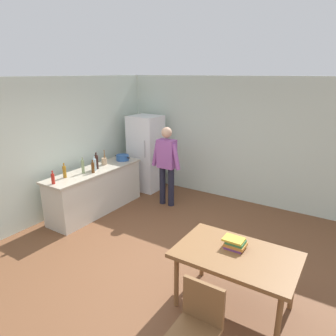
{
  "coord_description": "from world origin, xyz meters",
  "views": [
    {
      "loc": [
        2.4,
        -3.34,
        2.76
      ],
      "look_at": [
        -0.44,
        1.1,
        1.12
      ],
      "focal_mm": 32.73,
      "sensor_mm": 36.0,
      "label": 1
    }
  ],
  "objects_px": {
    "bottle_sauce_red": "(53,179)",
    "dining_table": "(236,259)",
    "bottle_vinegar_tall": "(83,166)",
    "cooking_pot": "(123,158)",
    "bottle_oil_amber": "(65,172)",
    "refrigerator": "(146,153)",
    "book_stack": "(235,243)",
    "chair": "(198,323)",
    "bottle_wine_dark": "(96,162)",
    "bottle_beer_brown": "(93,167)",
    "person": "(167,161)",
    "utensil_jar": "(104,161)",
    "bottle_water_clear": "(94,164)"
  },
  "relations": [
    {
      "from": "chair",
      "to": "bottle_wine_dark",
      "type": "relative_size",
      "value": 2.68
    },
    {
      "from": "bottle_water_clear",
      "to": "book_stack",
      "type": "xyz_separation_m",
      "value": [
        3.28,
        -0.95,
        -0.21
      ]
    },
    {
      "from": "bottle_sauce_red",
      "to": "dining_table",
      "type": "bearing_deg",
      "value": -1.97
    },
    {
      "from": "chair",
      "to": "bottle_water_clear",
      "type": "height_order",
      "value": "bottle_water_clear"
    },
    {
      "from": "refrigerator",
      "to": "person",
      "type": "bearing_deg",
      "value": -30.23
    },
    {
      "from": "utensil_jar",
      "to": "bottle_oil_amber",
      "type": "relative_size",
      "value": 1.14
    },
    {
      "from": "person",
      "to": "bottle_water_clear",
      "type": "distance_m",
      "value": 1.48
    },
    {
      "from": "person",
      "to": "bottle_oil_amber",
      "type": "bearing_deg",
      "value": -124.03
    },
    {
      "from": "refrigerator",
      "to": "cooking_pot",
      "type": "distance_m",
      "value": 0.78
    },
    {
      "from": "cooking_pot",
      "to": "bottle_beer_brown",
      "type": "bearing_deg",
      "value": -84.12
    },
    {
      "from": "bottle_beer_brown",
      "to": "bottle_sauce_red",
      "type": "bearing_deg",
      "value": -98.91
    },
    {
      "from": "bottle_oil_amber",
      "to": "bottle_sauce_red",
      "type": "bearing_deg",
      "value": -73.35
    },
    {
      "from": "bottle_oil_amber",
      "to": "person",
      "type": "bearing_deg",
      "value": 55.97
    },
    {
      "from": "bottle_wine_dark",
      "to": "bottle_oil_amber",
      "type": "relative_size",
      "value": 1.21
    },
    {
      "from": "person",
      "to": "bottle_wine_dark",
      "type": "xyz_separation_m",
      "value": [
        -1.04,
        -0.99,
        0.07
      ]
    },
    {
      "from": "person",
      "to": "refrigerator",
      "type": "bearing_deg",
      "value": 149.77
    },
    {
      "from": "bottle_vinegar_tall",
      "to": "book_stack",
      "type": "height_order",
      "value": "bottle_vinegar_tall"
    },
    {
      "from": "refrigerator",
      "to": "bottle_beer_brown",
      "type": "xyz_separation_m",
      "value": [
        0.03,
        -1.76,
        0.11
      ]
    },
    {
      "from": "refrigerator",
      "to": "chair",
      "type": "distance_m",
      "value": 4.95
    },
    {
      "from": "bottle_vinegar_tall",
      "to": "book_stack",
      "type": "relative_size",
      "value": 1.2
    },
    {
      "from": "dining_table",
      "to": "person",
      "type": "bearing_deg",
      "value": 137.59
    },
    {
      "from": "utensil_jar",
      "to": "bottle_water_clear",
      "type": "xyz_separation_m",
      "value": [
        0.13,
        -0.41,
        0.05
      ]
    },
    {
      "from": "bottle_vinegar_tall",
      "to": "bottle_oil_amber",
      "type": "xyz_separation_m",
      "value": [
        -0.09,
        -0.36,
        -0.02
      ]
    },
    {
      "from": "refrigerator",
      "to": "chair",
      "type": "bearing_deg",
      "value": -48.03
    },
    {
      "from": "utensil_jar",
      "to": "bottle_beer_brown",
      "type": "relative_size",
      "value": 1.23
    },
    {
      "from": "chair",
      "to": "book_stack",
      "type": "distance_m",
      "value": 1.11
    },
    {
      "from": "bottle_vinegar_tall",
      "to": "book_stack",
      "type": "distance_m",
      "value": 3.43
    },
    {
      "from": "chair",
      "to": "utensil_jar",
      "type": "height_order",
      "value": "utensil_jar"
    },
    {
      "from": "cooking_pot",
      "to": "utensil_jar",
      "type": "bearing_deg",
      "value": -102.71
    },
    {
      "from": "person",
      "to": "bottle_sauce_red",
      "type": "height_order",
      "value": "person"
    },
    {
      "from": "refrigerator",
      "to": "book_stack",
      "type": "relative_size",
      "value": 6.77
    },
    {
      "from": "book_stack",
      "to": "utensil_jar",
      "type": "bearing_deg",
      "value": 158.36
    },
    {
      "from": "person",
      "to": "book_stack",
      "type": "xyz_separation_m",
      "value": [
        2.29,
        -2.04,
        -0.17
      ]
    },
    {
      "from": "bottle_water_clear",
      "to": "cooking_pot",
      "type": "bearing_deg",
      "value": 91.99
    },
    {
      "from": "bottle_vinegar_tall",
      "to": "bottle_sauce_red",
      "type": "distance_m",
      "value": 0.7
    },
    {
      "from": "bottle_wine_dark",
      "to": "bottle_beer_brown",
      "type": "distance_m",
      "value": 0.26
    },
    {
      "from": "dining_table",
      "to": "bottle_beer_brown",
      "type": "height_order",
      "value": "bottle_beer_brown"
    },
    {
      "from": "person",
      "to": "cooking_pot",
      "type": "height_order",
      "value": "person"
    },
    {
      "from": "cooking_pot",
      "to": "bottle_wine_dark",
      "type": "xyz_separation_m",
      "value": [
        -0.02,
        -0.76,
        0.09
      ]
    },
    {
      "from": "bottle_vinegar_tall",
      "to": "book_stack",
      "type": "xyz_separation_m",
      "value": [
        3.34,
        -0.71,
        -0.22
      ]
    },
    {
      "from": "bottle_vinegar_tall",
      "to": "bottle_sauce_red",
      "type": "xyz_separation_m",
      "value": [
        0.01,
        -0.7,
        -0.04
      ]
    },
    {
      "from": "person",
      "to": "bottle_oil_amber",
      "type": "distance_m",
      "value": 2.05
    },
    {
      "from": "cooking_pot",
      "to": "bottle_beer_brown",
      "type": "xyz_separation_m",
      "value": [
        0.1,
        -0.99,
        0.05
      ]
    },
    {
      "from": "bottle_water_clear",
      "to": "dining_table",
      "type": "bearing_deg",
      "value": -17.48
    },
    {
      "from": "bottle_wine_dark",
      "to": "bottle_oil_amber",
      "type": "bearing_deg",
      "value": -98.28
    },
    {
      "from": "cooking_pot",
      "to": "bottle_oil_amber",
      "type": "height_order",
      "value": "bottle_oil_amber"
    },
    {
      "from": "refrigerator",
      "to": "dining_table",
      "type": "relative_size",
      "value": 1.29
    },
    {
      "from": "bottle_water_clear",
      "to": "bottle_beer_brown",
      "type": "bearing_deg",
      "value": -58.34
    },
    {
      "from": "person",
      "to": "bottle_beer_brown",
      "type": "distance_m",
      "value": 1.52
    },
    {
      "from": "refrigerator",
      "to": "cooking_pot",
      "type": "height_order",
      "value": "refrigerator"
    }
  ]
}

